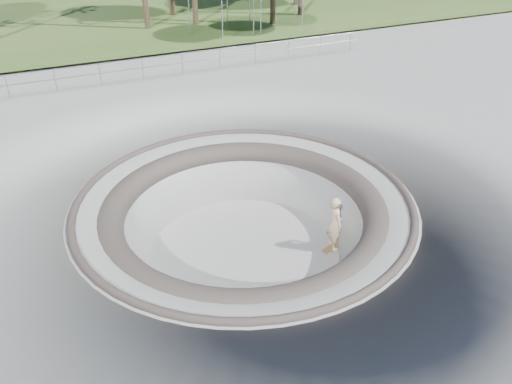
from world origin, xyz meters
The scene contains 7 objects.
ground centered at (0.00, 0.00, 0.00)m, with size 180.00×180.00×0.00m, color #A09F9B.
skate_bowl centered at (0.00, 0.00, -1.83)m, with size 14.00×14.00×4.10m.
grass_strip centered at (0.00, 34.00, 0.22)m, with size 180.00×36.00×0.12m.
distant_hills centered at (3.78, 57.17, -7.02)m, with size 103.20×45.00×28.60m.
safety_railing centered at (0.00, 12.00, 0.69)m, with size 25.00×0.06×1.03m.
skateboard centered at (2.59, -1.15, -1.83)m, with size 0.87×0.48×0.09m.
skater centered at (2.59, -1.15, -0.89)m, with size 0.67×0.44×1.84m, color beige.
Camera 1 is at (-5.10, -11.72, 7.99)m, focal length 35.00 mm.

